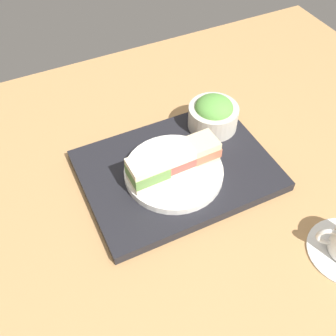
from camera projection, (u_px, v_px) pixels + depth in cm
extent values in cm
cube|color=tan|center=(171.00, 194.00, 80.29)|extent=(140.00, 100.00, 3.00)
cube|color=black|center=(177.00, 170.00, 81.09)|extent=(37.39, 27.65, 2.12)
cylinder|color=silver|center=(174.00, 172.00, 78.40)|extent=(19.42, 19.42, 1.51)
cube|color=beige|center=(198.00, 157.00, 79.05)|extent=(7.12, 5.24, 1.42)
cube|color=#CC6B4C|center=(199.00, 151.00, 77.73)|extent=(7.51, 5.41, 2.09)
cube|color=beige|center=(199.00, 144.00, 76.41)|extent=(7.12, 5.24, 1.42)
cube|color=#EFE5C1|center=(174.00, 167.00, 77.20)|extent=(7.12, 5.24, 1.66)
cube|color=#B74C42|center=(174.00, 160.00, 75.82)|extent=(7.18, 5.29, 2.02)
cube|color=#EFE5C1|center=(174.00, 154.00, 74.43)|extent=(7.12, 5.24, 1.66)
cube|color=#EFE5C1|center=(148.00, 178.00, 75.55)|extent=(7.12, 5.24, 1.39)
cube|color=#669347|center=(148.00, 171.00, 74.08)|extent=(7.19, 5.44, 2.52)
cube|color=#EFE5C1|center=(147.00, 164.00, 72.61)|extent=(7.12, 5.24, 1.39)
cylinder|color=beige|center=(213.00, 117.00, 86.34)|extent=(10.70, 10.70, 5.12)
ellipsoid|color=#5B9E42|center=(214.00, 108.00, 84.42)|extent=(8.11, 8.11, 4.46)
torus|color=white|center=(328.00, 237.00, 67.68)|extent=(3.80, 3.08, 4.13)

